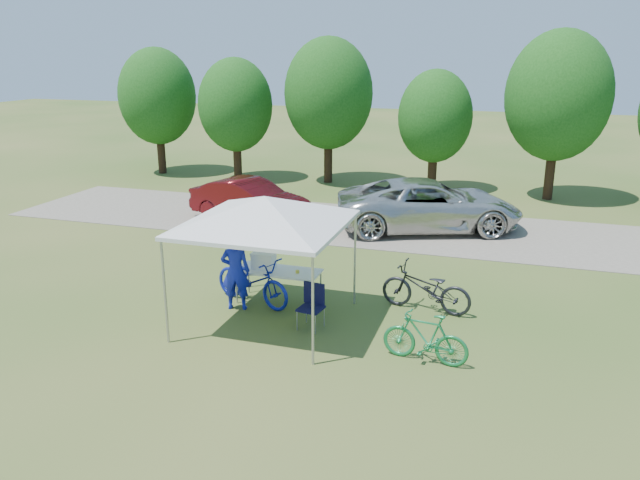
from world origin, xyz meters
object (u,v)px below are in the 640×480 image
object	(u,v)px
bike_blue	(252,280)
sedan	(250,200)
cooler	(264,261)
cyclist	(236,271)
minivan	(429,205)
folding_table	(278,272)
folding_chair	(312,302)
bike_dark	(426,288)
bike_green	(425,338)

from	to	relation	value
bike_blue	sedan	world-z (taller)	sedan
cooler	sedan	size ratio (longest dim) A/B	0.12
cyclist	minivan	size ratio (longest dim) A/B	0.30
minivan	cyclist	bearing A→B (deg)	137.23
folding_table	bike_blue	size ratio (longest dim) A/B	0.90
folding_chair	bike_blue	distance (m)	1.85
bike_dark	sedan	world-z (taller)	sedan
cyclist	sedan	bearing A→B (deg)	-83.77
folding_table	folding_chair	bearing A→B (deg)	-41.27
folding_table	cooler	xyz separation A→B (m)	(-0.35, 0.00, 0.23)
sedan	folding_chair	bearing A→B (deg)	-132.90
cooler	sedan	xyz separation A→B (m)	(-3.12, 6.31, -0.26)
folding_chair	cyclist	distance (m)	1.97
folding_table	folding_chair	distance (m)	1.52
cooler	bike_blue	xyz separation A→B (m)	(-0.19, -0.22, -0.41)
folding_table	minivan	bearing A→B (deg)	71.34
folding_table	bike_dark	bearing A→B (deg)	9.04
bike_green	bike_dark	distance (m)	2.37
bike_green	minivan	bearing A→B (deg)	-165.25
cyclist	bike_blue	xyz separation A→B (m)	(0.22, 0.39, -0.32)
minivan	sedan	distance (m)	5.90
cyclist	bike_green	bearing A→B (deg)	149.24
folding_chair	bike_dark	bearing A→B (deg)	44.14
cooler	bike_green	world-z (taller)	cooler
bike_green	bike_dark	size ratio (longest dim) A/B	0.80
bike_blue	bike_dark	world-z (taller)	bike_blue
folding_chair	sedan	size ratio (longest dim) A/B	0.22
sedan	bike_blue	bearing A→B (deg)	-141.00
cooler	minivan	xyz separation A→B (m)	(2.73, 7.05, -0.15)
folding_table	sedan	distance (m)	7.21
folding_table	bike_green	bearing A→B (deg)	-27.04
cooler	cyclist	world-z (taller)	cyclist
folding_table	folding_chair	size ratio (longest dim) A/B	2.05
bike_blue	minivan	xyz separation A→B (m)	(2.93, 7.27, 0.27)
folding_chair	bike_dark	size ratio (longest dim) A/B	0.46
bike_green	bike_dark	xyz separation A→B (m)	(-0.34, 2.35, 0.04)
cooler	minivan	world-z (taller)	minivan
cyclist	bike_blue	distance (m)	0.55
cooler	sedan	bearing A→B (deg)	116.32
folding_table	sedan	bearing A→B (deg)	118.84
folding_chair	minivan	xyz separation A→B (m)	(1.25, 8.05, 0.28)
bike_green	sedan	world-z (taller)	sedan
bike_blue	folding_table	bearing A→B (deg)	-48.13
bike_green	bike_dark	world-z (taller)	bike_dark
bike_blue	bike_green	bearing A→B (deg)	-91.58
bike_blue	minivan	bearing A→B (deg)	-2.25
folding_chair	bike_green	world-z (taller)	bike_green
folding_chair	cooler	size ratio (longest dim) A/B	1.78
cooler	bike_blue	world-z (taller)	cooler
folding_table	bike_green	world-z (taller)	bike_green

